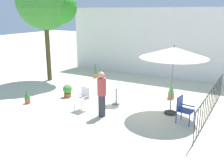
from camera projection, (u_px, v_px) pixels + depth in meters
The scene contains 13 objects.
ground_plane at pixel (115, 99), 11.38m from camera, with size 60.00×60.00×0.00m, color beige.
villa_facade at pixel (156, 43), 14.80m from camera, with size 10.86×0.30×3.84m, color silver.
terrace_railing at pixel (211, 98), 9.34m from camera, with size 0.03×5.42×1.01m.
shade_tree at pixel (46, 1), 13.31m from camera, with size 3.05×2.90×5.60m.
patio_umbrella_0 at pixel (174, 53), 9.10m from camera, with size 2.38×2.38×2.52m.
cafe_table_0 at pixel (116, 92), 10.57m from camera, with size 0.62×0.62×0.75m.
patio_chair_0 at pixel (83, 97), 9.96m from camera, with size 0.48×0.51×0.90m.
patio_chair_1 at pixel (183, 108), 8.83m from camera, with size 0.55×0.53×0.91m.
potted_plant_0 at pixel (95, 71), 14.80m from camera, with size 0.22×0.22×0.86m.
potted_plant_1 at pixel (171, 91), 11.26m from camera, with size 0.28×0.28×0.74m.
potted_plant_2 at pixel (67, 90), 11.52m from camera, with size 0.41×0.40×0.56m.
potted_plant_3 at pixel (27, 96), 10.71m from camera, with size 0.24×0.24×0.60m.
standing_person at pixel (102, 94), 9.28m from camera, with size 0.42×0.42×1.63m.
Camera 1 is at (5.22, -9.44, 3.67)m, focal length 42.26 mm.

